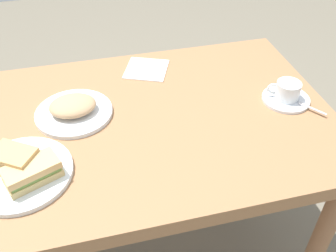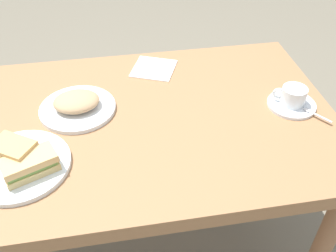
{
  "view_description": "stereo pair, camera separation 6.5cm",
  "coord_description": "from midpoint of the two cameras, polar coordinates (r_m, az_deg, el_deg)",
  "views": [
    {
      "loc": [
        -0.12,
        -0.93,
        1.5
      ],
      "look_at": [
        0.09,
        -0.09,
        0.76
      ],
      "focal_mm": 40.88,
      "sensor_mm": 36.0,
      "label": 1
    },
    {
      "loc": [
        -0.06,
        -0.94,
        1.5
      ],
      "look_at": [
        0.09,
        -0.09,
        0.76
      ],
      "focal_mm": 40.88,
      "sensor_mm": 36.0,
      "label": 2
    }
  ],
  "objects": [
    {
      "name": "side_food_pile",
      "position": [
        1.25,
        -15.49,
        2.92
      ],
      "size": [
        0.15,
        0.12,
        0.04
      ],
      "primitive_type": "ellipsoid",
      "color": "tan",
      "rests_on": "side_plate"
    },
    {
      "name": "ground_plane",
      "position": [
        1.77,
        -4.84,
        -17.8
      ],
      "size": [
        6.0,
        6.0,
        0.0
      ],
      "primitive_type": "plane",
      "color": "#706857"
    },
    {
      "name": "sandwich_back",
      "position": [
        1.06,
        -21.28,
        -6.51
      ],
      "size": [
        0.16,
        0.12,
        0.05
      ],
      "color": "#D5B873",
      "rests_on": "sandwich_plate"
    },
    {
      "name": "napkin",
      "position": [
        1.45,
        -4.52,
        8.42
      ],
      "size": [
        0.2,
        0.2,
        0.0
      ],
      "primitive_type": "cube",
      "rotation": [
        0.0,
        0.0,
        -0.4
      ],
      "color": "white",
      "rests_on": "dining_table"
    },
    {
      "name": "coffee_saucer",
      "position": [
        1.33,
        15.82,
        3.87
      ],
      "size": [
        0.16,
        0.16,
        0.01
      ],
      "primitive_type": "cylinder",
      "color": "white",
      "rests_on": "dining_table"
    },
    {
      "name": "spoon",
      "position": [
        1.31,
        18.71,
        2.78
      ],
      "size": [
        0.07,
        0.09,
        0.01
      ],
      "color": "silver",
      "rests_on": "coffee_saucer"
    },
    {
      "name": "side_plate",
      "position": [
        1.26,
        -15.27,
        1.88
      ],
      "size": [
        0.24,
        0.24,
        0.01
      ],
      "primitive_type": "cylinder",
      "color": "white",
      "rests_on": "dining_table"
    },
    {
      "name": "dining_table",
      "position": [
        1.27,
        -6.43,
        -2.26
      ],
      "size": [
        1.28,
        0.81,
        0.73
      ],
      "color": "#9A6C46",
      "rests_on": "ground_plane"
    },
    {
      "name": "sandwich_front",
      "position": [
        1.1,
        -23.47,
        -4.8
      ],
      "size": [
        0.14,
        0.13,
        0.06
      ],
      "color": "tan",
      "rests_on": "sandwich_plate"
    },
    {
      "name": "sandwich_plate",
      "position": [
        1.11,
        -22.73,
        -6.61
      ],
      "size": [
        0.28,
        0.28,
        0.01
      ],
      "primitive_type": "cylinder",
      "color": "white",
      "rests_on": "dining_table"
    },
    {
      "name": "coffee_cup",
      "position": [
        1.31,
        16.03,
        5.15
      ],
      "size": [
        0.1,
        0.08,
        0.06
      ],
      "color": "white",
      "rests_on": "coffee_saucer"
    }
  ]
}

